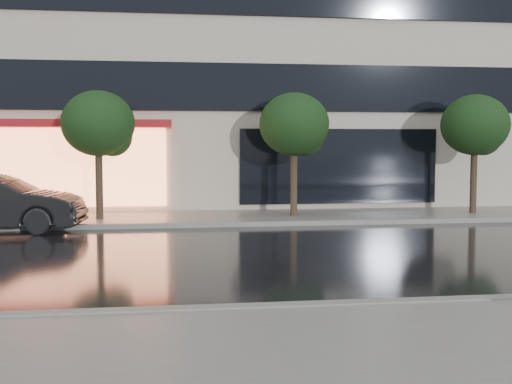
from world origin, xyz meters
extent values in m
plane|color=black|center=(0.00, 0.00, 0.00)|extent=(120.00, 120.00, 0.00)
cube|color=slate|center=(0.00, -3.25, 0.06)|extent=(60.00, 4.50, 0.12)
cube|color=slate|center=(0.00, 10.25, 0.06)|extent=(60.00, 3.50, 0.12)
cube|color=gray|center=(0.00, -1.00, 0.07)|extent=(60.00, 0.25, 0.14)
cube|color=gray|center=(0.00, 8.50, 0.07)|extent=(60.00, 0.25, 0.14)
cube|color=black|center=(0.00, 11.94, 4.30)|extent=(28.00, 0.12, 1.60)
cube|color=#FF8C59|center=(-4.00, 11.92, 1.60)|extent=(6.00, 0.10, 2.60)
cube|color=maroon|center=(-4.00, 11.59, 3.05)|extent=(6.40, 0.70, 0.25)
cube|color=black|center=(5.00, 11.94, 1.60)|extent=(7.00, 0.10, 2.60)
cylinder|color=#33261C|center=(-3.00, 10.00, 1.10)|extent=(0.22, 0.22, 2.20)
ellipsoid|color=black|center=(-3.00, 10.00, 3.00)|extent=(2.20, 2.20, 1.98)
sphere|color=black|center=(-2.60, 10.20, 2.60)|extent=(1.20, 1.20, 1.20)
cylinder|color=#33261C|center=(3.00, 10.00, 1.10)|extent=(0.22, 0.22, 2.20)
ellipsoid|color=black|center=(3.00, 10.00, 3.00)|extent=(2.20, 2.20, 1.98)
sphere|color=black|center=(3.40, 10.20, 2.60)|extent=(1.20, 1.20, 1.20)
cylinder|color=#33261C|center=(9.00, 10.00, 1.10)|extent=(0.22, 0.22, 2.20)
ellipsoid|color=black|center=(9.00, 10.00, 3.00)|extent=(2.20, 2.20, 1.98)
sphere|color=black|center=(9.40, 10.20, 2.60)|extent=(1.20, 1.20, 1.20)
camera|label=1|loc=(-0.91, -9.82, 2.43)|focal=45.00mm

